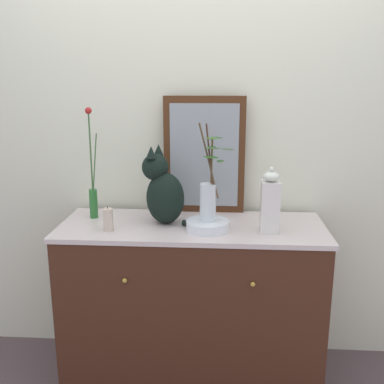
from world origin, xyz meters
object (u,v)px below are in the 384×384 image
Objects in this scene: sideboard at (192,303)px; mirror_leaning at (204,155)px; bowl_porcelain at (208,225)px; vase_glass_clear at (208,196)px; candle_pillar at (108,220)px; jar_lidded_porcelain at (270,203)px; vase_slim_green at (93,189)px; cat_sitting at (163,191)px.

sideboard is 0.83m from mirror_leaning.
sideboard is 6.36× the size of bowl_porcelain.
candle_pillar is (-0.51, -0.04, -0.12)m from vase_glass_clear.
vase_glass_clear is at bearing 179.08° from jar_lidded_porcelain.
vase_slim_green reaches higher than vase_glass_clear.
vase_glass_clear is 0.52m from candle_pillar.
jar_lidded_porcelain reaches higher than candle_pillar.
sideboard is at bearing 167.72° from jar_lidded_porcelain.
cat_sitting is 0.33m from candle_pillar.
vase_slim_green is 0.67m from vase_glass_clear.
cat_sitting reaches higher than sideboard.
cat_sitting is at bearing 29.03° from candle_pillar.
vase_glass_clear is at bearing -51.72° from bowl_porcelain.
bowl_porcelain is at bearing 178.31° from jar_lidded_porcelain.
vase_slim_green reaches higher than jar_lidded_porcelain.
mirror_leaning is 1.32× the size of vase_glass_clear.
bowl_porcelain is 0.34m from jar_lidded_porcelain.
mirror_leaning reaches higher than cat_sitting.
candle_pillar is at bearing -141.70° from mirror_leaning.
mirror_leaning reaches higher than bowl_porcelain.
vase_glass_clear reaches higher than bowl_porcelain.
cat_sitting is 0.69× the size of vase_slim_green.
sideboard is at bearing 137.84° from bowl_porcelain.
sideboard is 2.32× the size of vase_slim_green.
mirror_leaning reaches higher than candle_pillar.
vase_glass_clear is 3.88× the size of candle_pillar.
vase_glass_clear is (0.04, -0.33, -0.15)m from mirror_leaning.
bowl_porcelain is 0.51m from candle_pillar.
vase_slim_green is (-0.56, 0.09, 0.62)m from sideboard.
jar_lidded_porcelain is at bearing 2.65° from candle_pillar.
cat_sitting is 0.56m from jar_lidded_porcelain.
mirror_leaning is at bearing 14.57° from vase_slim_green.
vase_glass_clear is at bearing -15.01° from vase_slim_green.
bowl_porcelain is 0.44× the size of vase_glass_clear.
candle_pillar is at bearing -57.88° from vase_slim_green.
vase_slim_green is at bearing -165.43° from mirror_leaning.
mirror_leaning is at bearing 38.30° from candle_pillar.
candle_pillar is (-0.82, -0.04, -0.09)m from jar_lidded_porcelain.
candle_pillar is at bearing -174.69° from bowl_porcelain.
candle_pillar is at bearing -150.97° from cat_sitting.
mirror_leaning is 1.98× the size of jar_lidded_porcelain.
mirror_leaning is 0.34m from cat_sitting.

